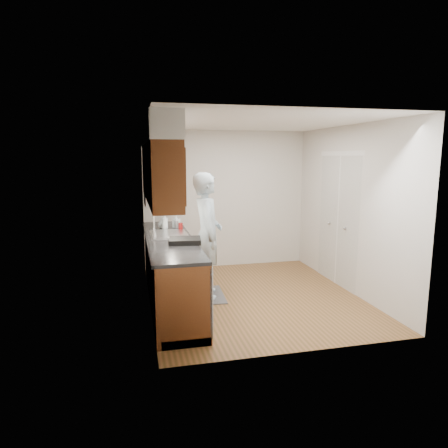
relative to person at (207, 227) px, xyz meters
name	(u,v)px	position (x,y,z in m)	size (l,w,h in m)	color
floor	(253,296)	(0.65, -0.18, -1.04)	(3.50, 3.50, 0.00)	brown
ceiling	(255,122)	(0.65, -0.18, 1.46)	(3.50, 3.50, 0.00)	white
wall_left	(147,216)	(-0.85, -0.18, 0.21)	(0.02, 3.50, 2.50)	beige
wall_right	(349,209)	(2.15, -0.18, 0.21)	(0.02, 3.50, 2.50)	beige
wall_back	(226,200)	(0.65, 1.57, 0.21)	(3.00, 0.02, 2.50)	beige
counter	(171,269)	(-0.55, -0.18, -0.55)	(0.64, 2.80, 1.30)	brown
upper_cabinets	(158,163)	(-0.68, -0.13, 0.91)	(0.47, 2.80, 1.21)	brown
closet_door	(338,221)	(2.14, 0.12, -0.01)	(0.02, 1.22, 2.05)	silver
floor_mat	(208,295)	(0.00, 0.00, -1.03)	(0.47, 0.79, 0.01)	#59595B
person	(207,227)	(0.00, 0.00, 0.00)	(0.72, 0.48, 2.04)	#A2B7C5
soap_bottle_a	(165,222)	(-0.57, 0.46, 0.03)	(0.09, 0.09, 0.24)	white
soap_bottle_b	(176,221)	(-0.38, 0.59, 0.01)	(0.09, 0.09, 0.21)	white
soap_bottle_c	(162,223)	(-0.60, 0.61, -0.01)	(0.13, 0.13, 0.16)	white
soda_can	(181,227)	(-0.35, 0.31, -0.04)	(0.06, 0.06, 0.12)	maroon
steel_can	(176,224)	(-0.38, 0.55, -0.04)	(0.06, 0.06, 0.11)	#A5A5AA
dish_rack	(185,241)	(-0.40, -0.58, -0.06)	(0.40, 0.34, 0.06)	black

